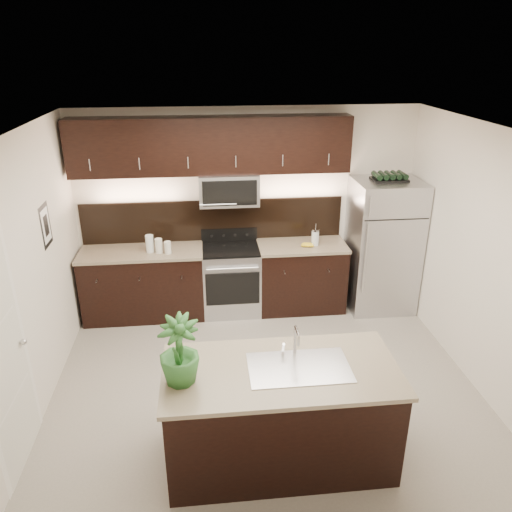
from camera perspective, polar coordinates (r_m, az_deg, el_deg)
The scene contains 12 objects.
ground at distance 5.60m, azimuth 0.99°, elevation -14.42°, with size 4.50×4.50×0.00m, color gray.
room_walls at distance 4.71m, azimuth -0.15°, elevation 1.77°, with size 4.52×4.02×2.71m.
counter_run at distance 6.77m, azimuth -4.59°, elevation -2.73°, with size 3.51×0.65×0.94m.
upper_fixtures at distance 6.37m, azimuth -4.87°, elevation 11.51°, with size 3.49×0.40×1.66m.
island at distance 4.51m, azimuth 2.77°, elevation -17.59°, with size 1.96×0.96×0.94m.
sink_faucet at distance 4.24m, azimuth 4.93°, elevation -12.36°, with size 0.84×0.50×0.28m.
refrigerator at distance 6.95m, azimuth 14.22°, elevation 1.17°, with size 0.87×0.78×1.79m, color #B2B2B7.
wine_rack at distance 6.67m, azimuth 15.02°, elevation 8.73°, with size 0.44×0.27×0.10m.
plant at distance 3.96m, azimuth -8.80°, elevation -10.65°, with size 0.32×0.32×0.57m, color #275B24.
canisters at distance 6.50m, azimuth -11.30°, elevation 1.23°, with size 0.33×0.17×0.23m.
french_press at distance 6.65m, azimuth 6.77°, elevation 2.13°, with size 0.10×0.10×0.29m.
bananas at distance 6.62m, azimuth 5.48°, elevation 1.32°, with size 0.17×0.13×0.05m, color gold.
Camera 1 is at (-0.57, -4.40, 3.41)m, focal length 35.00 mm.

